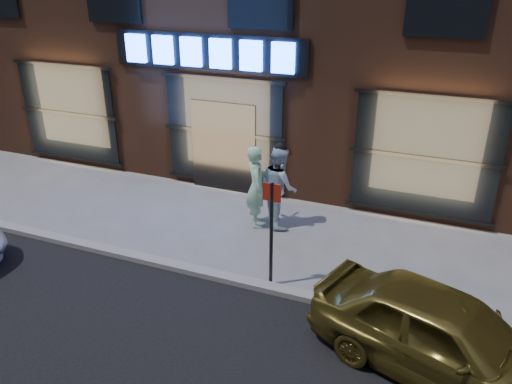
% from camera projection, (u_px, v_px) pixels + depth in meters
% --- Properties ---
extents(ground, '(90.00, 90.00, 0.00)m').
position_uv_depth(ground, '(145.00, 261.00, 10.25)').
color(ground, slate).
rests_on(ground, ground).
extents(curb, '(60.00, 0.25, 0.12)m').
position_uv_depth(curb, '(144.00, 259.00, 10.22)').
color(curb, gray).
rests_on(curb, ground).
extents(man_bowtie, '(0.74, 0.84, 1.92)m').
position_uv_depth(man_bowtie, '(257.00, 187.00, 11.33)').
color(man_bowtie, '#A8DDB2').
rests_on(man_bowtie, ground).
extents(man_cap, '(1.12, 1.17, 1.91)m').
position_uv_depth(man_cap, '(280.00, 186.00, 11.37)').
color(man_cap, white).
rests_on(man_cap, ground).
extents(gold_sedan, '(4.28, 2.79, 1.35)m').
position_uv_depth(gold_sedan, '(444.00, 336.00, 7.18)').
color(gold_sedan, olive).
rests_on(gold_sedan, ground).
extents(sign_post, '(0.34, 0.07, 2.12)m').
position_uv_depth(sign_post, '(271.00, 225.00, 8.99)').
color(sign_post, '#262628').
rests_on(sign_post, ground).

